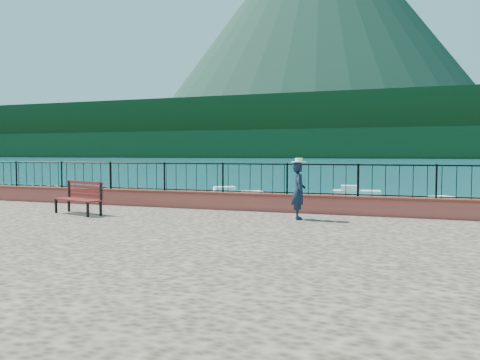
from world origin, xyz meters
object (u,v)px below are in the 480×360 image
Objects in this scene: person at (299,191)px; boat_0 at (243,213)px; boat_4 at (356,191)px; boat_3 at (233,192)px; boat_1 at (358,205)px; park_bench at (79,204)px; boat_2 at (447,203)px.

person reaches higher than boat_0.
boat_0 is 14.87m from boat_4.
boat_3 is (-4.33, 10.51, 0.00)m from boat_0.
boat_1 is at bearing -90.85° from boat_4.
boat_2 is (11.68, 15.51, -1.10)m from park_bench.
person is 15.33m from boat_2.
boat_0 is at bearing -97.78° from boat_3.
boat_4 is (3.65, 14.41, 0.00)m from boat_0.
boat_1 is 10.42m from boat_3.
park_bench is 0.57× the size of boat_4.
boat_2 is 13.73m from boat_3.
boat_0 is 1.07× the size of boat_4.
park_bench reaches higher than boat_2.
boat_2 is at bearing 30.08° from boat_0.
park_bench is 19.45m from boat_2.
park_bench is 0.46× the size of boat_3.
park_bench reaches higher than boat_1.
boat_1 and boat_3 have the same top height.
boat_3 is at bearing 122.61° from boat_2.
boat_1 is 0.97× the size of boat_2.
boat_3 is 8.88m from boat_4.
boat_3 is (-1.71, 18.49, -1.10)m from park_bench.
boat_4 is at bearing -4.09° from boat_3.
boat_4 is (6.26, 22.39, -1.10)m from park_bench.
boat_2 is 8.76m from boat_4.
boat_2 is at bearing 70.58° from park_bench.
boat_0 is 0.84× the size of boat_2.
boat_3 is at bearing -160.55° from boat_4.
boat_1 is 1.22× the size of boat_4.
boat_1 is (0.57, 11.98, -1.61)m from person.
boat_2 is at bearing -42.71° from boat_3.
boat_2 and boat_3 have the same top height.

